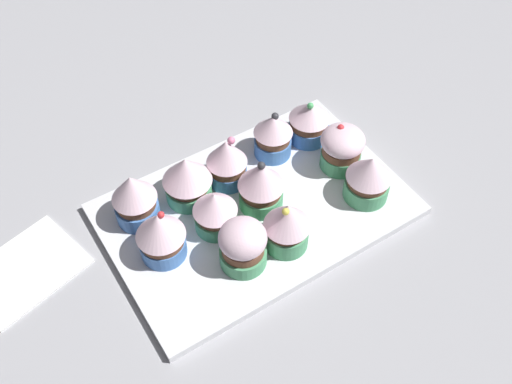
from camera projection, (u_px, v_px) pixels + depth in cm
name	position (u px, v px, depth cm)	size (l,w,h in cm)	color
ground_plane	(256.00, 219.00, 79.94)	(180.00, 180.00, 3.00)	#9E9EA3
baking_tray	(256.00, 209.00, 78.32)	(39.18, 25.71, 1.20)	silver
cupcake_0	(309.00, 120.00, 83.55)	(5.91, 5.91, 6.97)	#477AC6
cupcake_1	(273.00, 135.00, 81.38)	(5.49, 5.49, 7.35)	#477AC6
cupcake_2	(227.00, 161.00, 77.84)	(5.52, 5.52, 7.89)	#477AC6
cupcake_3	(187.00, 178.00, 75.97)	(6.59, 6.59, 7.37)	#4C9E6B
cupcake_4	(135.00, 198.00, 73.59)	(5.77, 5.77, 7.95)	#477AC6
cupcake_5	(340.00, 145.00, 80.25)	(6.11, 6.11, 6.96)	#4C9E6B
cupcake_6	(263.00, 187.00, 74.77)	(6.11, 6.11, 8.12)	#4C9E6B
cupcake_7	(217.00, 213.00, 73.01)	(5.70, 5.70, 6.41)	#4C9E6B
cupcake_8	(160.00, 234.00, 70.24)	(6.11, 6.11, 7.81)	#477AC6
cupcake_9	(369.00, 177.00, 76.37)	(6.02, 6.02, 7.14)	#4C9E6B
cupcake_10	(286.00, 225.00, 70.97)	(5.88, 5.88, 7.96)	#4C9E6B
cupcake_11	(243.00, 245.00, 69.72)	(5.87, 5.87, 6.97)	#4C9E6B
napkin	(25.00, 269.00, 72.67)	(13.43, 10.38, 0.60)	white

